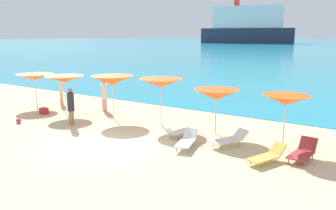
{
  "coord_description": "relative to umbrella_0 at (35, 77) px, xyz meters",
  "views": [
    {
      "loc": [
        9.5,
        -9.63,
        4.38
      ],
      "look_at": [
        0.87,
        3.2,
        1.2
      ],
      "focal_mm": 36.53,
      "sensor_mm": 36.0,
      "label": 1
    }
  ],
  "objects": [
    {
      "name": "lounge_chair_3",
      "position": [
        10.82,
        -0.7,
        -1.54
      ],
      "size": [
        0.86,
        1.69,
        0.65
      ],
      "rotation": [
        0.0,
        0.0,
        2.92
      ],
      "color": "white",
      "rests_on": "ground_plane"
    },
    {
      "name": "beachgoer_3",
      "position": [
        4.29,
        1.54,
        -0.91
      ],
      "size": [
        0.38,
        0.38,
        1.78
      ],
      "rotation": [
        0.0,
        0.0,
        2.64
      ],
      "color": "#DBAA84",
      "rests_on": "ground_plane"
    },
    {
      "name": "umbrella_3",
      "position": [
        8.92,
        0.75,
        0.24
      ],
      "size": [
        2.2,
        2.2,
        2.3
      ],
      "color": "silver",
      "rests_on": "ground_plane"
    },
    {
      "name": "beachgoer_0",
      "position": [
        5.28,
        -1.78,
        -0.85
      ],
      "size": [
        0.34,
        0.34,
        1.86
      ],
      "rotation": [
        0.0,
        0.0,
        5.71
      ],
      "color": "#A3704C",
      "rests_on": "ground_plane"
    },
    {
      "name": "umbrella_5",
      "position": [
        14.97,
        0.5,
        0.07
      ],
      "size": [
        1.94,
        1.94,
        2.12
      ],
      "color": "silver",
      "rests_on": "ground_plane"
    },
    {
      "name": "lounge_chair_2",
      "position": [
        13.13,
        -0.46,
        -1.55
      ],
      "size": [
        1.21,
        1.74,
        0.59
      ],
      "rotation": [
        0.0,
        0.0,
        -0.43
      ],
      "color": "white",
      "rests_on": "ground_plane"
    },
    {
      "name": "beach_ball",
      "position": [
        2.82,
        -3.08,
        -1.72
      ],
      "size": [
        0.26,
        0.26,
        0.26
      ],
      "primitive_type": "sphere",
      "color": "#D83372",
      "rests_on": "ground_plane"
    },
    {
      "name": "umbrella_1",
      "position": [
        3.04,
        -0.25,
        0.12
      ],
      "size": [
        2.26,
        2.26,
        2.15
      ],
      "color": "silver",
      "rests_on": "ground_plane"
    },
    {
      "name": "lounge_chair_0",
      "position": [
        11.78,
        -1.55,
        -1.57
      ],
      "size": [
        0.96,
        1.72,
        0.58
      ],
      "rotation": [
        0.0,
        0.0,
        0.27
      ],
      "color": "white",
      "rests_on": "ground_plane"
    },
    {
      "name": "beachgoer_1",
      "position": [
        0.54,
        1.47,
        -0.83
      ],
      "size": [
        0.28,
        0.28,
        1.86
      ],
      "rotation": [
        0.0,
        0.0,
        0.91
      ],
      "color": "#DBAA84",
      "rests_on": "ground_plane"
    },
    {
      "name": "umbrella_4",
      "position": [
        11.88,
        0.8,
        -0.06
      ],
      "size": [
        2.15,
        2.15,
        2.03
      ],
      "color": "silver",
      "rests_on": "ground_plane"
    },
    {
      "name": "ground_plane",
      "position": [
        8.9,
        6.9,
        -1.99
      ],
      "size": [
        50.0,
        100.0,
        0.3
      ],
      "primitive_type": "cube",
      "color": "beige"
    },
    {
      "name": "cooler_box",
      "position": [
        2.08,
        -1.04,
        -1.67
      ],
      "size": [
        0.57,
        0.46,
        0.34
      ],
      "primitive_type": "cube",
      "rotation": [
        0.0,
        0.0,
        -0.22
      ],
      "color": "red",
      "rests_on": "ground_plane"
    },
    {
      "name": "lounge_chair_1",
      "position": [
        15.93,
        -0.42,
        -1.55
      ],
      "size": [
        0.76,
        1.6,
        0.69
      ],
      "rotation": [
        0.0,
        0.0,
        -0.09
      ],
      "color": "#A53333",
      "rests_on": "ground_plane"
    },
    {
      "name": "lounge_chair_4",
      "position": [
        14.96,
        -1.4,
        -1.59
      ],
      "size": [
        1.04,
        1.64,
        0.59
      ],
      "rotation": [
        0.0,
        0.0,
        -0.37
      ],
      "color": "#D8BF4C",
      "rests_on": "ground_plane"
    },
    {
      "name": "umbrella_0",
      "position": [
        0.0,
        0.0,
        0.0
      ],
      "size": [
        2.38,
        2.38,
        2.03
      ],
      "color": "silver",
      "rests_on": "ground_plane"
    },
    {
      "name": "cruise_ship",
      "position": [
        -49.73,
        163.22,
        6.65
      ],
      "size": [
        48.36,
        18.99,
        22.16
      ],
      "rotation": [
        0.0,
        0.0,
        0.22
      ],
      "color": "#262D47",
      "rests_on": "ocean_water"
    },
    {
      "name": "umbrella_2",
      "position": [
        6.13,
        0.31,
        0.21
      ],
      "size": [
        2.43,
        2.43,
        2.3
      ],
      "color": "silver",
      "rests_on": "ground_plane"
    }
  ]
}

